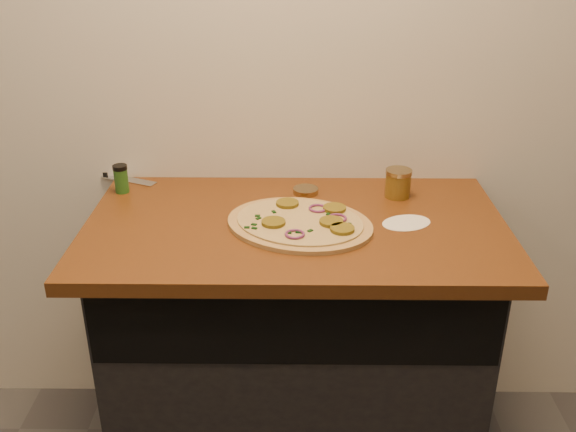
{
  "coord_description": "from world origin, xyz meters",
  "views": [
    {
      "loc": [
        -0.0,
        -0.23,
        1.7
      ],
      "look_at": [
        -0.02,
        1.35,
        0.95
      ],
      "focal_mm": 40.0,
      "sensor_mm": 36.0,
      "label": 1
    }
  ],
  "objects_px": {
    "pizza": "(301,223)",
    "chefs_knife": "(111,176)",
    "spice_shaker": "(121,179)",
    "salsa_jar": "(398,183)"
  },
  "relations": [
    {
      "from": "chefs_knife",
      "to": "spice_shaker",
      "type": "bearing_deg",
      "value": -61.11
    },
    {
      "from": "pizza",
      "to": "salsa_jar",
      "type": "relative_size",
      "value": 6.03
    },
    {
      "from": "pizza",
      "to": "spice_shaker",
      "type": "xyz_separation_m",
      "value": [
        -0.56,
        0.24,
        0.04
      ]
    },
    {
      "from": "pizza",
      "to": "salsa_jar",
      "type": "bearing_deg",
      "value": 35.13
    },
    {
      "from": "chefs_knife",
      "to": "spice_shaker",
      "type": "height_order",
      "value": "spice_shaker"
    },
    {
      "from": "pizza",
      "to": "chefs_knife",
      "type": "xyz_separation_m",
      "value": [
        -0.63,
        0.36,
        -0.0
      ]
    },
    {
      "from": "spice_shaker",
      "to": "chefs_knife",
      "type": "bearing_deg",
      "value": 118.89
    },
    {
      "from": "spice_shaker",
      "to": "pizza",
      "type": "bearing_deg",
      "value": -22.94
    },
    {
      "from": "pizza",
      "to": "spice_shaker",
      "type": "distance_m",
      "value": 0.61
    },
    {
      "from": "pizza",
      "to": "spice_shaker",
      "type": "relative_size",
      "value": 5.93
    }
  ]
}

